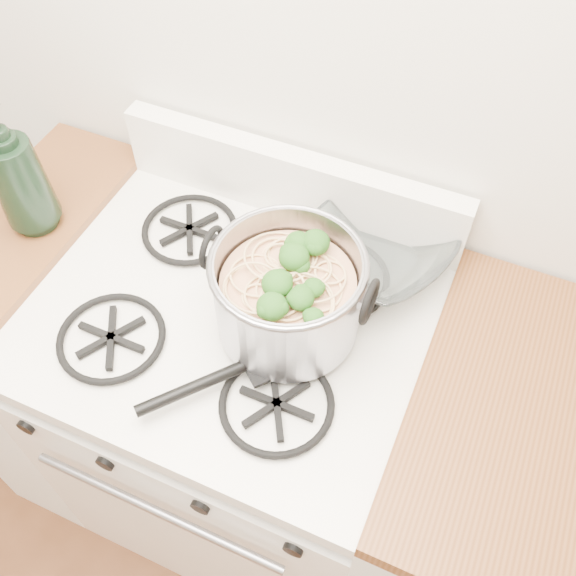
% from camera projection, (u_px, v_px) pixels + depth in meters
% --- Properties ---
extents(gas_range, '(0.76, 0.66, 0.92)m').
position_uv_depth(gas_range, '(242.00, 418.00, 1.62)').
color(gas_range, white).
rests_on(gas_range, ground).
extents(counter_left, '(0.25, 0.65, 0.92)m').
position_uv_depth(counter_left, '(74.00, 344.00, 1.72)').
color(counter_left, silver).
rests_on(counter_left, ground).
extents(stock_pot, '(0.30, 0.27, 0.19)m').
position_uv_depth(stock_pot, '(288.00, 295.00, 1.14)').
color(stock_pot, '#9898A0').
rests_on(stock_pot, gas_range).
extents(spatula, '(0.42, 0.42, 0.02)m').
position_uv_depth(spatula, '(271.00, 354.00, 1.15)').
color(spatula, black).
rests_on(spatula, gas_range).
extents(glass_bowl, '(0.15, 0.15, 0.03)m').
position_uv_depth(glass_bowl, '(376.00, 255.00, 1.29)').
color(glass_bowl, white).
rests_on(glass_bowl, gas_range).
extents(bottle, '(0.12, 0.12, 0.29)m').
position_uv_depth(bottle, '(15.00, 170.00, 1.25)').
color(bottle, black).
rests_on(bottle, counter_left).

